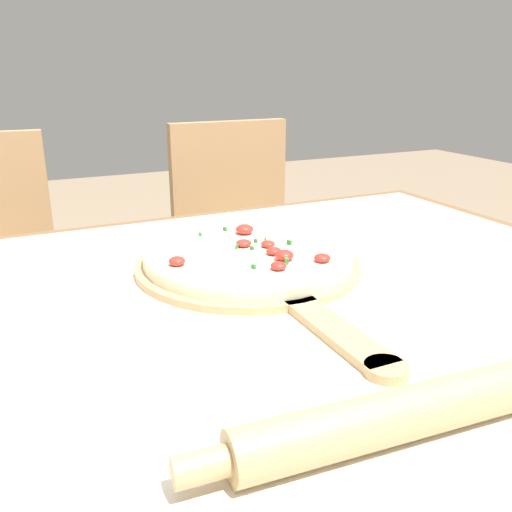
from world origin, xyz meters
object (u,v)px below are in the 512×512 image
at_px(rolling_pin, 426,408).
at_px(pizza_peel, 254,269).
at_px(chair_right, 241,247).
at_px(pizza, 248,253).

bearing_deg(rolling_pin, pizza_peel, 86.17).
xyz_separation_m(rolling_pin, chair_right, (0.33, 1.17, -0.25)).
relative_size(rolling_pin, chair_right, 0.51).
bearing_deg(rolling_pin, chair_right, 74.38).
relative_size(pizza_peel, chair_right, 0.63).
distance_m(pizza_peel, pizza, 0.03).
distance_m(pizza_peel, chair_right, 0.83).
height_order(rolling_pin, chair_right, chair_right).
height_order(pizza_peel, chair_right, chair_right).
xyz_separation_m(pizza_peel, pizza, (0.00, 0.02, 0.02)).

